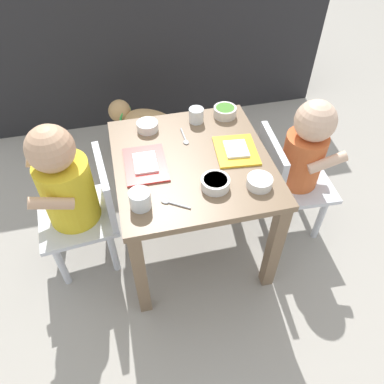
{
  "coord_description": "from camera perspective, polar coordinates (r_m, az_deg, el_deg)",
  "views": [
    {
      "loc": [
        -0.23,
        -0.97,
        1.33
      ],
      "look_at": [
        0.0,
        0.0,
        0.31
      ],
      "focal_mm": 34.68,
      "sensor_mm": 36.0,
      "label": 1
    }
  ],
  "objects": [
    {
      "name": "spoon_by_left_tray",
      "position": [
        1.4,
        -1.01,
        8.31
      ],
      "size": [
        0.02,
        0.1,
        0.01
      ],
      "color": "silver",
      "rests_on": "dining_table"
    },
    {
      "name": "food_tray_right",
      "position": [
        1.35,
        6.79,
        6.41
      ],
      "size": [
        0.16,
        0.19,
        0.02
      ],
      "color": "gold",
      "rests_on": "dining_table"
    },
    {
      "name": "ground_plane",
      "position": [
        1.66,
        -0.0,
        -7.42
      ],
      "size": [
        7.0,
        7.0,
        0.0
      ],
      "primitive_type": "plane",
      "color": "#9E998E"
    },
    {
      "name": "veggie_bowl_far",
      "position": [
        1.2,
        3.61,
        1.43
      ],
      "size": [
        0.09,
        0.09,
        0.03
      ],
      "color": "white",
      "rests_on": "dining_table"
    },
    {
      "name": "seated_child_left",
      "position": [
        1.37,
        -18.39,
        0.75
      ],
      "size": [
        0.31,
        0.31,
        0.67
      ],
      "color": "silver",
      "rests_on": "ground"
    },
    {
      "name": "water_cup_right",
      "position": [
        1.48,
        0.66,
        11.62
      ],
      "size": [
        0.06,
        0.06,
        0.06
      ],
      "color": "white",
      "rests_on": "dining_table"
    },
    {
      "name": "dining_table",
      "position": [
        1.37,
        -0.0,
        2.39
      ],
      "size": [
        0.55,
        0.59,
        0.47
      ],
      "color": "#7A6047",
      "rests_on": "ground"
    },
    {
      "name": "cereal_bowl_right_side",
      "position": [
        1.22,
        10.35,
        1.57
      ],
      "size": [
        0.08,
        0.08,
        0.03
      ],
      "color": "white",
      "rests_on": "dining_table"
    },
    {
      "name": "kitchen_cabinet_back",
      "position": [
        2.31,
        -7.12,
        22.9
      ],
      "size": [
        2.01,
        0.37,
        0.88
      ],
      "primitive_type": "cube",
      "color": "#232326",
      "rests_on": "ground"
    },
    {
      "name": "water_cup_left",
      "position": [
        1.15,
        -7.96,
        -1.27
      ],
      "size": [
        0.07,
        0.07,
        0.06
      ],
      "color": "white",
      "rests_on": "dining_table"
    },
    {
      "name": "food_tray_left",
      "position": [
        1.29,
        -7.18,
        4.29
      ],
      "size": [
        0.15,
        0.2,
        0.02
      ],
      "color": "red",
      "rests_on": "dining_table"
    },
    {
      "name": "veggie_bowl_near",
      "position": [
        1.45,
        -6.87,
        10.07
      ],
      "size": [
        0.08,
        0.08,
        0.03
      ],
      "color": "white",
      "rests_on": "dining_table"
    },
    {
      "name": "cereal_bowl_left_side",
      "position": [
        1.52,
        5.08,
        12.25
      ],
      "size": [
        0.09,
        0.09,
        0.04
      ],
      "color": "silver",
      "rests_on": "dining_table"
    },
    {
      "name": "spoon_by_right_tray",
      "position": [
        1.16,
        -3.01,
        -1.74
      ],
      "size": [
        0.09,
        0.07,
        0.01
      ],
      "color": "silver",
      "rests_on": "dining_table"
    },
    {
      "name": "dog",
      "position": [
        1.92,
        -6.65,
        9.87
      ],
      "size": [
        0.39,
        0.35,
        0.31
      ],
      "color": "tan",
      "rests_on": "ground"
    },
    {
      "name": "seated_child_right",
      "position": [
        1.5,
        16.41,
        5.35
      ],
      "size": [
        0.3,
        0.3,
        0.64
      ],
      "color": "silver",
      "rests_on": "ground"
    }
  ]
}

